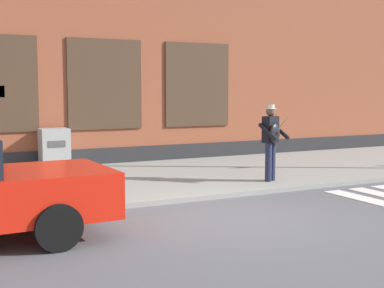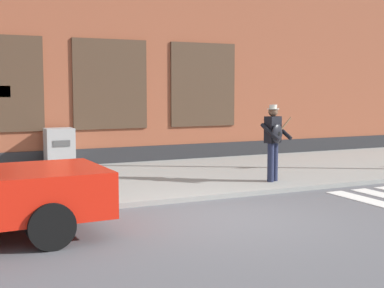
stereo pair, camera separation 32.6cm
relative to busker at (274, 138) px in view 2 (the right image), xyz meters
The scene contains 5 objects.
ground_plane 3.54m from the busker, 137.47° to the right, with size 160.00×160.00×0.00m, color #56565B.
sidewalk 3.28m from the busker, 142.94° to the left, with size 28.00×5.40×0.10m.
building_backdrop 7.65m from the busker, 110.69° to the left, with size 28.00×4.06×8.29m.
busker is the anchor object (origin of this frame).
utility_box 5.79m from the busker, 134.37° to the left, with size 0.74×0.65×1.08m.
Camera 2 is at (-4.30, -7.91, 2.18)m, focal length 50.00 mm.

